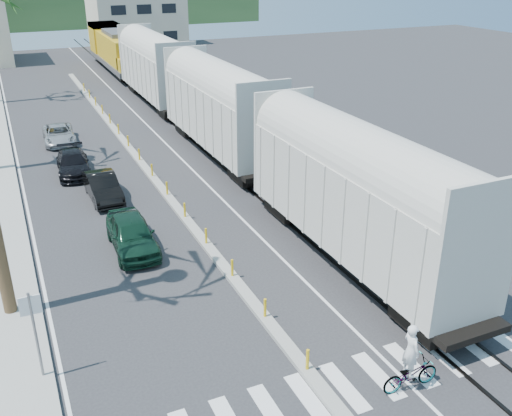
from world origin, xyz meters
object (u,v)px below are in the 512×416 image
(car_lead, at_px, (132,234))
(car_second, at_px, (103,187))
(street_sign, at_px, (34,324))
(cyclist, at_px, (410,368))

(car_lead, xyz_separation_m, car_second, (-0.10, 6.12, -0.08))
(street_sign, xyz_separation_m, car_lead, (4.33, 7.02, -1.23))
(car_second, bearing_deg, street_sign, -109.20)
(street_sign, bearing_deg, cyclist, -26.41)
(street_sign, bearing_deg, car_lead, 58.30)
(street_sign, height_order, car_second, street_sign)
(cyclist, bearing_deg, car_lead, 25.97)
(car_lead, bearing_deg, car_second, 92.42)
(cyclist, bearing_deg, street_sign, 65.26)
(car_lead, bearing_deg, street_sign, -120.20)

